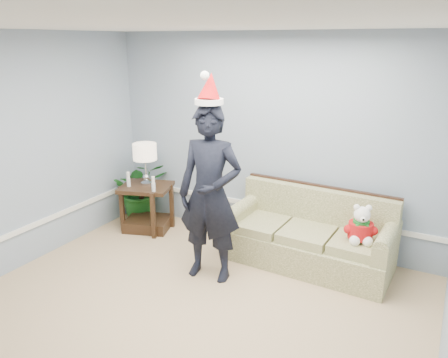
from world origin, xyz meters
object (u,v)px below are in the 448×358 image
at_px(table_lamp, 145,153).
at_px(side_table, 147,212).
at_px(sofa, 310,238).
at_px(man, 210,194).
at_px(houseplant, 141,189).
at_px(teddy_bear, 360,228).

bearing_deg(table_lamp, side_table, -63.16).
relative_size(sofa, man, 0.99).
xyz_separation_m(side_table, houseplant, (-0.36, 0.32, 0.19)).
bearing_deg(man, teddy_bear, 17.13).
distance_m(houseplant, teddy_bear, 3.31).
relative_size(sofa, side_table, 2.38).
xyz_separation_m(sofa, side_table, (-2.34, -0.14, -0.06)).
bearing_deg(teddy_bear, man, -173.92).
bearing_deg(man, side_table, 146.18).
bearing_deg(side_table, houseplant, 138.31).
xyz_separation_m(table_lamp, man, (1.47, -0.74, -0.11)).
bearing_deg(sofa, teddy_bear, -10.18).
relative_size(table_lamp, man, 0.30).
xyz_separation_m(sofa, teddy_bear, (0.59, -0.13, 0.31)).
relative_size(table_lamp, teddy_bear, 1.34).
bearing_deg(man, houseplant, 142.53).
height_order(table_lamp, man, man).
relative_size(sofa, houseplant, 2.21).
distance_m(side_table, man, 1.76).
bearing_deg(houseplant, man, -29.34).
height_order(houseplant, man, man).
height_order(side_table, table_lamp, table_lamp).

